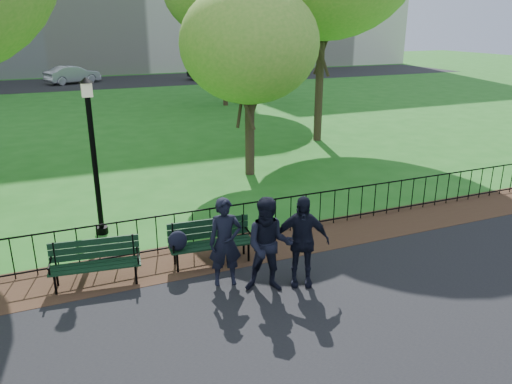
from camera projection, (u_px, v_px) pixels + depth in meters
name	position (u px, v px, depth m)	size (l,w,h in m)	color
ground	(254.00, 284.00, 9.56)	(120.00, 120.00, 0.00)	#216A1B
dirt_strip	(227.00, 252.00, 10.86)	(60.00, 1.60, 0.01)	#3C2418
far_street	(84.00, 83.00, 39.98)	(70.00, 9.00, 0.01)	black
iron_fence	(219.00, 223.00, 11.13)	(24.06, 0.06, 1.00)	black
park_bench_main	(197.00, 238.00, 10.13)	(1.79, 0.67, 0.97)	black
park_bench_left_a	(95.00, 258.00, 9.44)	(1.72, 0.73, 0.94)	black
lamppost	(93.00, 152.00, 11.21)	(0.33, 0.33, 3.65)	black
tree_near_e	(249.00, 44.00, 15.08)	(4.25, 4.25, 5.93)	#2D2116
person_left	(225.00, 242.00, 9.31)	(0.63, 0.41, 1.72)	black
person_mid	(269.00, 245.00, 9.07)	(0.88, 0.46, 1.82)	black
person_right	(301.00, 241.00, 9.29)	(1.04, 0.43, 1.78)	black
sedan_silver	(73.00, 75.00, 39.55)	(1.47, 4.22, 1.39)	#A5A7AD
sedan_dark	(216.00, 70.00, 42.83)	(2.08, 5.12, 1.49)	black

